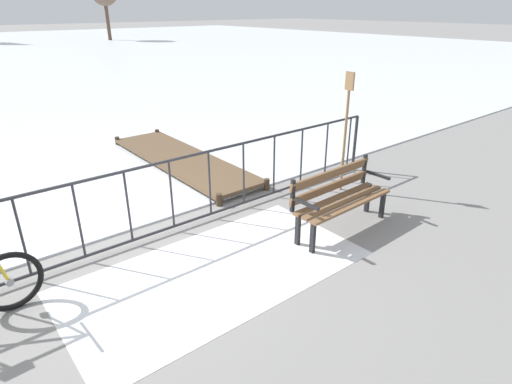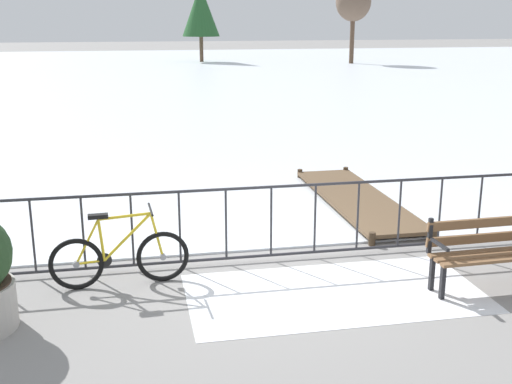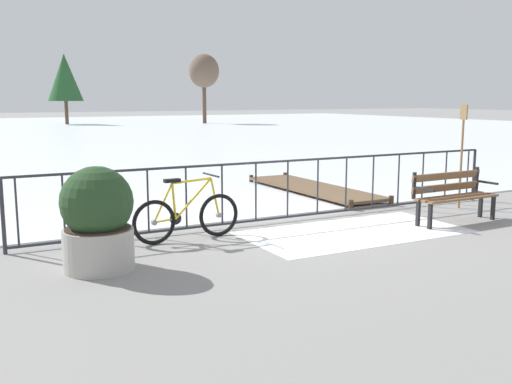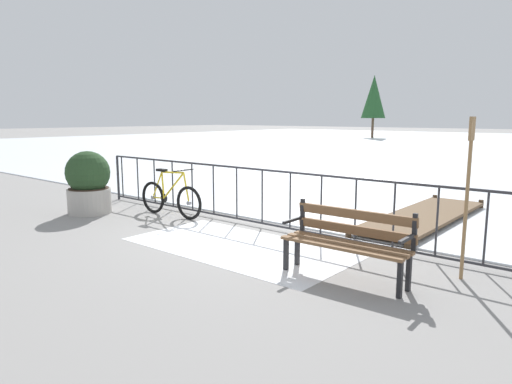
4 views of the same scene
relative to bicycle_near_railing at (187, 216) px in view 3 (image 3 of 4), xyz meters
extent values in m
plane|color=gray|center=(2.02, 0.45, -0.37)|extent=(160.00, 160.00, 0.00)
cube|color=silver|center=(2.02, 28.85, -0.35)|extent=(80.00, 56.00, 0.03)
cube|color=white|center=(2.54, -0.75, -0.36)|extent=(3.57, 1.82, 0.01)
cylinder|color=#2D2D33|center=(2.02, 0.45, 0.68)|extent=(9.00, 0.04, 0.04)
cylinder|color=#2D2D33|center=(2.02, 0.45, -0.29)|extent=(9.00, 0.04, 0.04)
cylinder|color=#2D2D33|center=(-2.48, 0.45, 0.16)|extent=(0.06, 0.06, 1.05)
cylinder|color=#2D2D33|center=(6.52, 0.45, 0.16)|extent=(0.06, 0.06, 1.05)
cylinder|color=#2D2D33|center=(-2.30, 0.45, 0.20)|extent=(0.03, 0.03, 0.97)
cylinder|color=#2D2D33|center=(-1.69, 0.45, 0.20)|extent=(0.03, 0.03, 0.97)
cylinder|color=#2D2D33|center=(-1.07, 0.45, 0.20)|extent=(0.03, 0.03, 0.97)
cylinder|color=#2D2D33|center=(-0.45, 0.45, 0.20)|extent=(0.03, 0.03, 0.97)
cylinder|color=#2D2D33|center=(0.17, 0.45, 0.20)|extent=(0.03, 0.03, 0.97)
cylinder|color=#2D2D33|center=(0.78, 0.45, 0.20)|extent=(0.03, 0.03, 0.97)
cylinder|color=#2D2D33|center=(1.40, 0.45, 0.20)|extent=(0.03, 0.03, 0.97)
cylinder|color=#2D2D33|center=(2.02, 0.45, 0.20)|extent=(0.03, 0.03, 0.97)
cylinder|color=#2D2D33|center=(2.63, 0.45, 0.20)|extent=(0.03, 0.03, 0.97)
cylinder|color=#2D2D33|center=(3.25, 0.45, 0.20)|extent=(0.03, 0.03, 0.97)
cylinder|color=#2D2D33|center=(3.87, 0.45, 0.20)|extent=(0.03, 0.03, 0.97)
cylinder|color=#2D2D33|center=(4.49, 0.45, 0.20)|extent=(0.03, 0.03, 0.97)
cylinder|color=#2D2D33|center=(5.10, 0.45, 0.20)|extent=(0.03, 0.03, 0.97)
cylinder|color=#2D2D33|center=(5.72, 0.45, 0.20)|extent=(0.03, 0.03, 0.97)
cylinder|color=#2D2D33|center=(6.34, 0.45, 0.20)|extent=(0.03, 0.03, 0.97)
torus|color=black|center=(-0.52, -0.03, -0.04)|extent=(0.66, 0.09, 0.66)
cylinder|color=gray|center=(-0.52, -0.03, -0.04)|extent=(0.08, 0.06, 0.08)
torus|color=black|center=(0.53, 0.03, -0.04)|extent=(0.66, 0.09, 0.66)
cylinder|color=gray|center=(0.53, 0.03, -0.04)|extent=(0.08, 0.06, 0.08)
cylinder|color=yellow|center=(-0.21, -0.01, 0.25)|extent=(0.08, 0.04, 0.53)
cylinder|color=yellow|center=(0.11, 0.01, 0.26)|extent=(0.61, 0.07, 0.59)
cylinder|color=yellow|center=(0.09, 0.00, 0.53)|extent=(0.63, 0.07, 0.07)
cylinder|color=yellow|center=(-0.35, -0.02, -0.03)|extent=(0.34, 0.05, 0.05)
cylinder|color=yellow|center=(-0.37, -0.02, 0.24)|extent=(0.32, 0.04, 0.56)
cylinder|color=yellow|center=(0.46, 0.02, 0.25)|extent=(0.16, 0.04, 0.59)
cube|color=black|center=(-0.23, -0.01, 0.55)|extent=(0.24, 0.11, 0.05)
cylinder|color=black|center=(0.40, 0.02, 0.59)|extent=(0.05, 0.52, 0.03)
cylinder|color=black|center=(-0.19, -0.01, -0.02)|extent=(0.18, 0.03, 0.18)
cube|color=brown|center=(4.49, -0.86, 0.07)|extent=(1.60, 0.14, 0.04)
cube|color=brown|center=(4.49, -1.01, 0.07)|extent=(1.60, 0.14, 0.04)
cube|color=brown|center=(4.49, -1.16, 0.07)|extent=(1.60, 0.14, 0.04)
cube|color=brown|center=(4.48, -0.76, 0.21)|extent=(1.60, 0.09, 0.12)
cube|color=brown|center=(4.48, -0.76, 0.41)|extent=(1.60, 0.09, 0.12)
cube|color=black|center=(5.25, -1.12, -0.15)|extent=(0.05, 0.06, 0.44)
cube|color=black|center=(5.25, -0.86, -0.15)|extent=(0.05, 0.06, 0.44)
cube|color=black|center=(5.24, -0.74, 0.30)|extent=(0.05, 0.05, 0.45)
cube|color=black|center=(5.25, -0.99, 0.27)|extent=(0.05, 0.40, 0.04)
cube|color=black|center=(3.73, -1.16, -0.15)|extent=(0.05, 0.06, 0.44)
cube|color=black|center=(3.73, -0.90, -0.15)|extent=(0.05, 0.06, 0.44)
cube|color=black|center=(3.72, -0.78, 0.30)|extent=(0.05, 0.05, 0.45)
cube|color=black|center=(3.73, -1.03, 0.27)|extent=(0.05, 0.40, 0.04)
cylinder|color=#ADA8A0|center=(-1.52, -0.89, -0.11)|extent=(0.87, 0.87, 0.51)
cylinder|color=#38281E|center=(-1.52, -0.89, 0.16)|extent=(0.80, 0.80, 0.02)
sphere|color=#264223|center=(-1.52, -0.89, 0.48)|extent=(0.89, 0.89, 0.89)
cylinder|color=#937047|center=(5.59, -0.05, 0.48)|extent=(0.04, 0.04, 1.70)
cube|color=#937047|center=(5.59, -0.05, 1.47)|extent=(0.03, 0.16, 0.28)
cube|color=brown|center=(4.10, 2.78, -0.25)|extent=(1.10, 4.06, 0.06)
cylinder|color=#433323|center=(3.60, 0.75, -0.27)|extent=(0.10, 0.10, 0.20)
cylinder|color=#433323|center=(4.59, 0.75, -0.27)|extent=(0.10, 0.10, 0.20)
cylinder|color=#433323|center=(3.60, 4.81, -0.27)|extent=(0.10, 0.10, 0.20)
cylinder|color=#433323|center=(4.59, 4.81, -0.27)|extent=(0.10, 0.10, 0.20)
cylinder|color=brown|center=(15.79, 36.17, 1.38)|extent=(0.31, 0.31, 3.49)
ellipsoid|color=brown|center=(15.79, 36.17, 3.86)|extent=(2.43, 2.43, 2.68)
cylinder|color=brown|center=(5.61, 39.87, 1.17)|extent=(0.27, 0.27, 3.07)
cone|color=#235128|center=(5.61, 39.87, 3.29)|extent=(2.70, 2.70, 3.64)
camera|label=1|loc=(0.23, -4.34, 2.54)|focal=29.68mm
camera|label=2|loc=(0.21, -7.58, 2.88)|focal=44.88mm
camera|label=3|loc=(-3.12, -7.99, 1.74)|focal=41.03mm
camera|label=4|loc=(7.14, -5.83, 1.60)|focal=32.23mm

